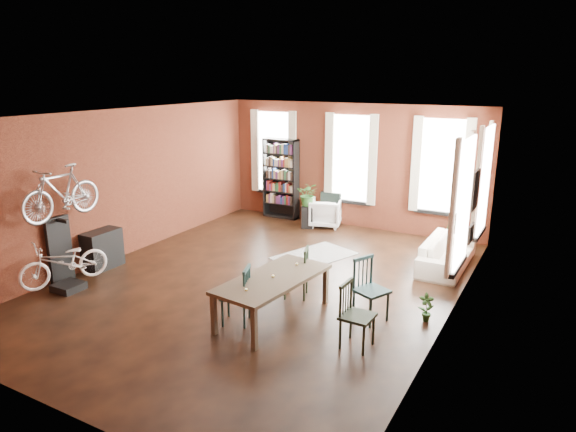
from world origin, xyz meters
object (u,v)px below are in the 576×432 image
Objects in this scene: white_armchair at (326,211)px; bike_trainer at (69,287)px; plant_stand at (307,217)px; dining_chair_b at (296,272)px; dining_chair_c at (357,316)px; cream_sofa at (447,248)px; bookshelf at (281,179)px; dining_chair_a at (236,295)px; dining_table at (273,298)px; console_table at (102,249)px; dining_chair_d at (371,290)px; bicycle_floor at (62,243)px.

bike_trainer is at bearing 51.74° from white_armchair.
dining_chair_b is at bearing -65.81° from plant_stand.
white_armchair is (-3.05, 5.46, -0.09)m from dining_chair_c.
dining_chair_c is 3.98m from cream_sofa.
bookshelf is 3.77× the size of plant_stand.
dining_chair_a is 0.46× the size of cream_sofa.
dining_table is 2.63× the size of white_armchair.
dining_chair_a is 1.41m from dining_chair_b.
console_table is at bearing -117.30° from plant_stand.
console_table is (-4.18, -0.67, -0.06)m from dining_chair_b.
cream_sofa reaches higher than white_armchair.
dining_chair_d is (-0.13, 0.91, 0.03)m from dining_chair_c.
dining_chair_a is 1.19× the size of white_armchair.
dining_chair_d reaches higher than bike_trainer.
dining_chair_d reaches higher than console_table.
console_table is 5.22m from plant_stand.
dining_chair_a is at bearing -34.16° from dining_chair_b.
dining_chair_d is 1.30× the size of console_table.
dining_chair_c is at bearing -51.38° from bookshelf.
cream_sofa is 4.00m from plant_stand.
dining_chair_b reaches higher than white_armchair.
bookshelf is at bearing -166.38° from dining_chair_b.
plant_stand is at bearing -26.62° from bookshelf.
white_armchair is (-1.50, 5.25, 0.04)m from dining_table.
dining_chair_a is 0.43× the size of bookshelf.
white_armchair reaches higher than dining_table.
dining_table is at bearing 89.13° from white_armchair.
bike_trainer is at bearing 99.36° from dining_chair_c.
dining_chair_b is at bearing 145.04° from dining_chair_a.
dining_table is 6.26m from bookshelf.
console_table is 1.37× the size of plant_stand.
dining_chair_d is 0.50× the size of cream_sofa.
dining_chair_a is at bearing 98.68° from dining_chair_c.
dining_chair_c is 1.23× the size of white_armchair.
cream_sofa is 2.60× the size of console_table.
console_table reaches higher than plant_stand.
dining_chair_b is at bearing 144.00° from cream_sofa.
dining_chair_b reaches higher than console_table.
bike_trainer is 0.87m from bicycle_floor.
dining_chair_b is at bearing 9.17° from console_table.
dining_chair_c is at bearing -4.53° from console_table.
white_armchair is 6.64m from bicycle_floor.
dining_chair_d is 0.47× the size of bookshelf.
cream_sofa is at bearing 124.99° from dining_chair_b.
cream_sofa reaches higher than console_table.
dining_table reaches higher than bike_trainer.
console_table is at bearing 119.33° from cream_sofa.
dining_chair_b is 1.52m from dining_chair_d.
cream_sofa is (4.95, -1.70, -0.69)m from bookshelf.
dining_table is at bearing 12.82° from bike_trainer.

